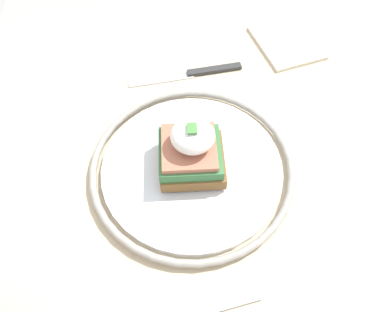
% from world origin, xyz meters
% --- Properties ---
extents(ground_plane, '(6.00, 6.00, 0.00)m').
position_xyz_m(ground_plane, '(0.00, 0.00, 0.00)').
color(ground_plane, '#9E9993').
extents(dining_table, '(0.82, 0.76, 0.76)m').
position_xyz_m(dining_table, '(0.00, 0.00, 0.62)').
color(dining_table, '#C6B28E').
rests_on(dining_table, ground_plane).
extents(plate, '(0.28, 0.28, 0.02)m').
position_xyz_m(plate, '(-0.04, 0.04, 0.77)').
color(plate, silver).
rests_on(plate, dining_table).
extents(sandwich, '(0.08, 0.08, 0.08)m').
position_xyz_m(sandwich, '(-0.04, 0.04, 0.81)').
color(sandwich, brown).
rests_on(sandwich, plate).
extents(knife, '(0.04, 0.19, 0.01)m').
position_xyz_m(knife, '(0.15, 0.02, 0.76)').
color(knife, '#2D2D2D').
rests_on(knife, dining_table).
extents(napkin, '(0.14, 0.13, 0.01)m').
position_xyz_m(napkin, '(0.21, -0.14, 0.76)').
color(napkin, beige).
rests_on(napkin, dining_table).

